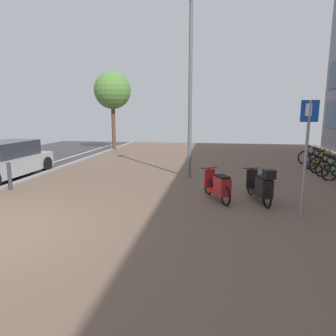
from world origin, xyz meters
TOP-DOWN VIEW (x-y plane):
  - ground at (1.43, 0.00)m, footprint 21.00×40.00m
  - bicycle_rack_06 at (9.07, 7.25)m, footprint 1.29×0.51m
  - bicycle_rack_07 at (9.10, 8.01)m, footprint 1.38×0.57m
  - bicycle_rack_08 at (9.14, 8.78)m, footprint 1.40×0.47m
  - bicycle_rack_09 at (9.26, 9.54)m, footprint 1.20×0.66m
  - bicycle_rack_10 at (9.23, 10.30)m, footprint 1.29×0.47m
  - scooter_near at (5.83, 3.13)m, footprint 0.71×1.88m
  - scooter_mid at (4.65, 3.15)m, footprint 0.87×1.65m
  - parked_car_near at (-3.51, 4.98)m, footprint 1.93×4.27m
  - parking_sign at (6.65, 2.19)m, footprint 0.40×0.07m
  - lamp_post at (3.56, 6.21)m, footprint 0.20×0.52m
  - street_tree at (-2.27, 14.36)m, footprint 2.44×2.44m
  - bollard_far at (-2.05, 3.36)m, footprint 0.12×0.12m

SIDE VIEW (x-z plane):
  - ground at x=1.43m, z-range -0.09..0.04m
  - bicycle_rack_06 at x=9.07m, z-range -0.14..0.80m
  - bicycle_rack_10 at x=9.23m, z-range -0.14..0.82m
  - bicycle_rack_09 at x=9.26m, z-range -0.14..0.82m
  - bicycle_rack_08 at x=9.14m, z-range -0.15..0.87m
  - bicycle_rack_07 at x=9.10m, z-range -0.16..0.87m
  - scooter_mid at x=4.65m, z-range -0.01..0.85m
  - bollard_far at x=-2.05m, z-range 0.00..0.91m
  - scooter_near at x=5.83m, z-range -0.06..1.00m
  - parked_car_near at x=-3.51m, z-range -0.04..1.36m
  - parking_sign at x=6.65m, z-range 0.31..3.08m
  - lamp_post at x=3.56m, z-range 0.33..7.03m
  - street_tree at x=-2.27m, z-range 1.34..6.52m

